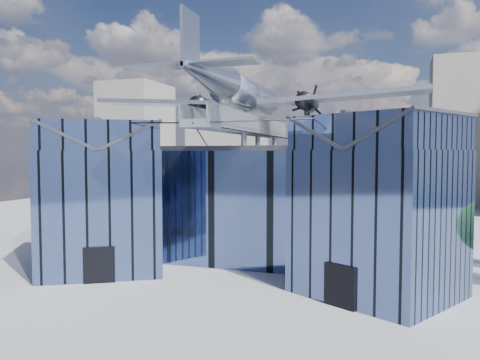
% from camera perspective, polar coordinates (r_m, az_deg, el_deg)
% --- Properties ---
extents(ground_plane, '(120.00, 120.00, 0.00)m').
position_cam_1_polar(ground_plane, '(35.86, -1.02, -11.74)').
color(ground_plane, gray).
extents(museum, '(32.88, 24.50, 17.60)m').
position_cam_1_polar(museum, '(40.35, 1.70, -2.06)').
color(museum, '#45598D').
rests_on(museum, ground).
extents(bg_towers, '(77.00, 24.50, 26.00)m').
position_cam_1_polar(bg_towers, '(83.79, 11.42, 3.70)').
color(bg_towers, slate).
rests_on(bg_towers, ground).
extents(tree_plaza_w, '(3.38, 3.38, 4.64)m').
position_cam_1_polar(tree_plaza_w, '(44.30, -21.47, -4.93)').
color(tree_plaza_w, '#372316').
rests_on(tree_plaza_w, ground).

